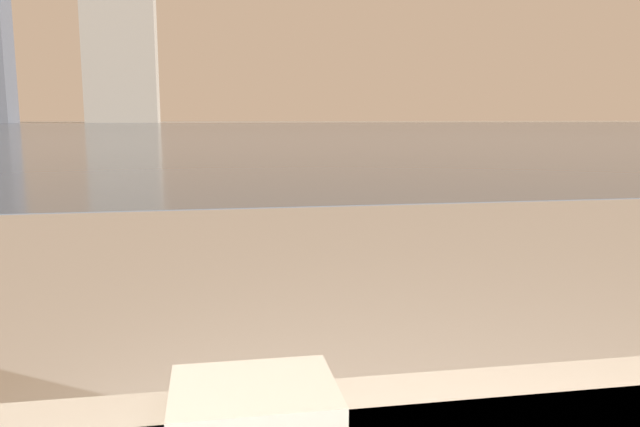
# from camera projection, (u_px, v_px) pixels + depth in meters

# --- Properties ---
(towel_stack) EXTENTS (0.25, 0.20, 0.08)m
(towel_stack) POSITION_uv_depth(u_px,v_px,m) (254.00, 410.00, 0.94)
(towel_stack) COLOR silver
(towel_stack) RESTS_ON bathtub
(harbor_water) EXTENTS (180.00, 110.00, 0.01)m
(harbor_water) POSITION_uv_depth(u_px,v_px,m) (212.00, 128.00, 60.51)
(harbor_water) COLOR slate
(harbor_water) RESTS_ON ground_plane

